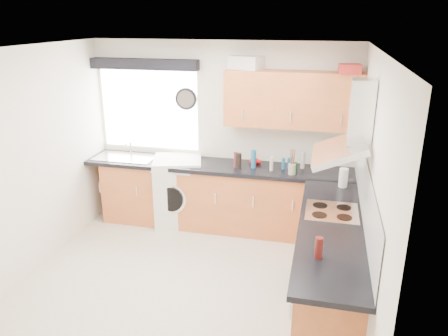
% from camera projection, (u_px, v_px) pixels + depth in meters
% --- Properties ---
extents(ground_plane, '(3.60, 3.60, 0.00)m').
position_uv_depth(ground_plane, '(184.00, 286.00, 4.76)').
color(ground_plane, beige).
extents(ceiling, '(3.60, 3.60, 0.02)m').
position_uv_depth(ceiling, '(176.00, 50.00, 3.93)').
color(ceiling, white).
rests_on(ceiling, wall_back).
extents(wall_back, '(3.60, 0.02, 2.50)m').
position_uv_depth(wall_back, '(222.00, 134.00, 6.00)').
color(wall_back, silver).
rests_on(wall_back, ground_plane).
extents(wall_front, '(3.60, 0.02, 2.50)m').
position_uv_depth(wall_front, '(86.00, 280.00, 2.69)').
color(wall_front, silver).
rests_on(wall_front, ground_plane).
extents(wall_left, '(0.02, 3.60, 2.50)m').
position_uv_depth(wall_left, '(22.00, 166.00, 4.73)').
color(wall_left, silver).
rests_on(wall_left, ground_plane).
extents(wall_right, '(0.02, 3.60, 2.50)m').
position_uv_depth(wall_right, '(369.00, 195.00, 3.96)').
color(wall_right, silver).
rests_on(wall_right, ground_plane).
extents(window, '(1.40, 0.02, 1.10)m').
position_uv_depth(window, '(149.00, 109.00, 6.12)').
color(window, silver).
rests_on(window, wall_back).
extents(window_blind, '(1.50, 0.18, 0.14)m').
position_uv_depth(window_blind, '(144.00, 64.00, 5.83)').
color(window_blind, black).
rests_on(window_blind, wall_back).
extents(splashback, '(0.01, 3.00, 0.54)m').
position_uv_depth(splashback, '(365.00, 190.00, 4.26)').
color(splashback, white).
rests_on(splashback, wall_right).
extents(base_cab_back, '(3.00, 0.58, 0.86)m').
position_uv_depth(base_cab_back, '(210.00, 197.00, 6.02)').
color(base_cab_back, '#AE572C').
rests_on(base_cab_back, ground_plane).
extents(base_cab_corner, '(0.60, 0.60, 0.86)m').
position_uv_depth(base_cab_corner, '(329.00, 208.00, 5.67)').
color(base_cab_corner, '#AE572C').
rests_on(base_cab_corner, ground_plane).
extents(base_cab_right, '(0.58, 2.10, 0.86)m').
position_uv_depth(base_cab_right, '(329.00, 262.00, 4.43)').
color(base_cab_right, '#AE572C').
rests_on(base_cab_right, ground_plane).
extents(worktop_back, '(3.60, 0.62, 0.05)m').
position_uv_depth(worktop_back, '(217.00, 166.00, 5.84)').
color(worktop_back, black).
rests_on(worktop_back, base_cab_back).
extents(worktop_right, '(0.62, 2.42, 0.05)m').
position_uv_depth(worktop_right, '(332.00, 228.00, 4.14)').
color(worktop_right, black).
rests_on(worktop_right, base_cab_right).
extents(sink, '(0.84, 0.46, 0.10)m').
position_uv_depth(sink, '(125.00, 155.00, 6.11)').
color(sink, silver).
rests_on(sink, worktop_back).
extents(oven, '(0.56, 0.58, 0.85)m').
position_uv_depth(oven, '(328.00, 255.00, 4.57)').
color(oven, black).
rests_on(oven, ground_plane).
extents(hob_plate, '(0.52, 0.52, 0.01)m').
position_uv_depth(hob_plate, '(332.00, 212.00, 4.41)').
color(hob_plate, silver).
rests_on(hob_plate, worktop_right).
extents(extractor_hood, '(0.52, 0.78, 0.66)m').
position_uv_depth(extractor_hood, '(350.00, 130.00, 4.10)').
color(extractor_hood, silver).
rests_on(extractor_hood, wall_right).
extents(upper_cabinets, '(1.70, 0.35, 0.70)m').
position_uv_depth(upper_cabinets, '(293.00, 100.00, 5.45)').
color(upper_cabinets, '#AE572C').
rests_on(upper_cabinets, wall_back).
extents(washing_machine, '(0.79, 0.78, 0.94)m').
position_uv_depth(washing_machine, '(179.00, 191.00, 6.12)').
color(washing_machine, silver).
rests_on(washing_machine, ground_plane).
extents(wall_clock, '(0.30, 0.04, 0.30)m').
position_uv_depth(wall_clock, '(186.00, 99.00, 5.92)').
color(wall_clock, black).
rests_on(wall_clock, wall_back).
extents(casserole, '(0.46, 0.39, 0.16)m').
position_uv_depth(casserole, '(246.00, 62.00, 5.53)').
color(casserole, silver).
rests_on(casserole, upper_cabinets).
extents(storage_box, '(0.27, 0.23, 0.11)m').
position_uv_depth(storage_box, '(350.00, 69.00, 5.08)').
color(storage_box, red).
rests_on(storage_box, upper_cabinets).
extents(utensil_pot, '(0.10, 0.10, 0.13)m').
position_uv_depth(utensil_pot, '(292.00, 169.00, 5.46)').
color(utensil_pot, gray).
rests_on(utensil_pot, worktop_back).
extents(kitchen_roll, '(0.13, 0.13, 0.22)m').
position_uv_depth(kitchen_roll, '(343.00, 178.00, 5.04)').
color(kitchen_roll, silver).
rests_on(kitchen_roll, worktop_right).
extents(tomato_cluster, '(0.18, 0.18, 0.06)m').
position_uv_depth(tomato_cluster, '(255.00, 161.00, 5.86)').
color(tomato_cluster, red).
rests_on(tomato_cluster, worktop_back).
extents(jar_0, '(0.07, 0.07, 0.14)m').
position_uv_depth(jar_0, '(295.00, 168.00, 5.49)').
color(jar_0, '#123312').
rests_on(jar_0, worktop_back).
extents(jar_1, '(0.04, 0.04, 0.15)m').
position_uv_depth(jar_1, '(283.00, 164.00, 5.63)').
color(jar_1, '#195278').
rests_on(jar_1, worktop_back).
extents(jar_2, '(0.06, 0.06, 0.14)m').
position_uv_depth(jar_2, '(290.00, 163.00, 5.66)').
color(jar_2, navy).
rests_on(jar_2, worktop_back).
extents(jar_3, '(0.07, 0.07, 0.19)m').
position_uv_depth(jar_3, '(239.00, 160.00, 5.69)').
color(jar_3, black).
rests_on(jar_3, worktop_back).
extents(jar_4, '(0.05, 0.05, 0.19)m').
position_uv_depth(jar_4, '(271.00, 164.00, 5.57)').
color(jar_4, '#ADA193').
rests_on(jar_4, worktop_back).
extents(jar_5, '(0.07, 0.07, 0.24)m').
position_uv_depth(jar_5, '(253.00, 159.00, 5.67)').
color(jar_5, '#185374').
rests_on(jar_5, worktop_back).
extents(jar_6, '(0.06, 0.06, 0.23)m').
position_uv_depth(jar_6, '(303.00, 160.00, 5.65)').
color(jar_6, '#AA9C91').
rests_on(jar_6, worktop_back).
extents(jar_7, '(0.05, 0.05, 0.21)m').
position_uv_depth(jar_7, '(236.00, 160.00, 5.69)').
color(jar_7, '#531D23').
rests_on(jar_7, worktop_back).
extents(bottle_0, '(0.07, 0.07, 0.19)m').
position_uv_depth(bottle_0, '(319.00, 248.00, 3.55)').
color(bottle_0, '#511411').
rests_on(bottle_0, worktop_right).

